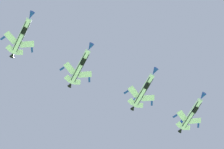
# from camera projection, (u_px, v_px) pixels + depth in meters

# --- Properties ---
(fighter_jet_left_wing) EXTENTS (10.62, 14.90, 4.38)m
(fighter_jet_left_wing) POSITION_uv_depth(u_px,v_px,m) (192.00, 113.00, 146.88)
(fighter_jet_left_wing) COLOR white
(fighter_jet_right_wing) EXTENTS (10.66, 14.90, 4.38)m
(fighter_jet_right_wing) POSITION_uv_depth(u_px,v_px,m) (144.00, 90.00, 140.69)
(fighter_jet_right_wing) COLOR white
(fighter_jet_left_outer) EXTENTS (10.62, 14.90, 4.38)m
(fighter_jet_left_outer) POSITION_uv_depth(u_px,v_px,m) (80.00, 66.00, 137.61)
(fighter_jet_left_outer) COLOR white
(fighter_jet_right_outer) EXTENTS (10.60, 14.90, 4.38)m
(fighter_jet_right_outer) POSITION_uv_depth(u_px,v_px,m) (22.00, 35.00, 134.39)
(fighter_jet_right_outer) COLOR white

